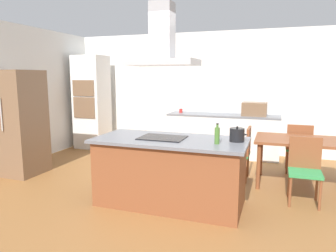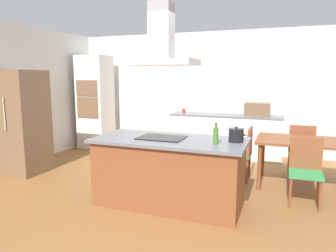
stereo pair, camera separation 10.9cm
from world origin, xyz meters
name	(u,v)px [view 1 (the left image)]	position (x,y,z in m)	size (l,w,h in m)	color
ground	(197,172)	(0.00, 1.50, 0.00)	(16.00, 16.00, 0.00)	#936033
wall_back	(216,93)	(0.00, 3.25, 1.35)	(7.20, 0.10, 2.70)	white
wall_left	(20,95)	(-3.45, 1.00, 1.35)	(0.10, 8.80, 2.70)	white
kitchen_island	(170,171)	(0.00, 0.00, 0.45)	(2.01, 0.95, 0.90)	brown
cooktop	(162,138)	(-0.11, 0.00, 0.91)	(0.60, 0.44, 0.01)	black
tea_kettle	(237,135)	(0.85, 0.11, 0.99)	(0.24, 0.19, 0.20)	black
olive_oil_bottle	(217,135)	(0.64, -0.12, 1.01)	(0.06, 0.06, 0.25)	#47722D
back_counter	(222,135)	(0.22, 2.88, 0.45)	(2.38, 0.62, 0.90)	white
countertop_microwave	(254,109)	(0.87, 2.88, 1.04)	(0.50, 0.38, 0.28)	brown
coffee_mug_red	(181,111)	(-0.74, 2.92, 0.95)	(0.08, 0.08, 0.09)	red
wall_oven_stack	(92,102)	(-2.90, 2.65, 1.10)	(0.70, 0.66, 2.20)	white
refrigerator	(17,123)	(-2.98, 0.41, 0.91)	(0.80, 0.73, 1.82)	brown
dining_table	(302,144)	(1.71, 1.34, 0.67)	(1.40, 0.90, 0.75)	brown
chair_at_left_end	(242,150)	(0.80, 1.34, 0.51)	(0.42, 0.42, 0.89)	#33934C
chair_facing_back_wall	(299,145)	(1.71, 2.01, 0.51)	(0.42, 0.42, 0.89)	#33934C
chair_facing_island	(305,166)	(1.71, 0.68, 0.51)	(0.42, 0.42, 0.89)	#33934C
range_hood	(162,45)	(-0.11, 0.00, 2.10)	(0.90, 0.55, 0.78)	#ADADB2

